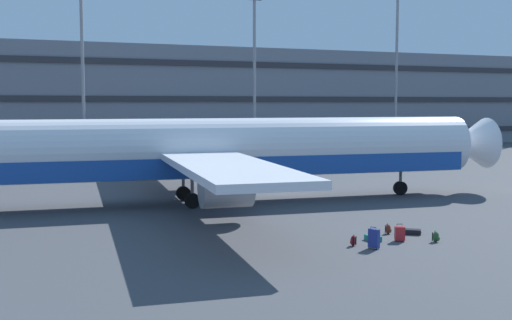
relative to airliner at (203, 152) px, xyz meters
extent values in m
plane|color=#424449|center=(6.40, 0.86, -3.20)|extent=(600.00, 600.00, 0.00)
cube|color=slate|center=(6.40, 47.50, 3.42)|extent=(178.76, 16.28, 13.23)
cube|color=#2D2D33|center=(6.40, 39.26, -0.99)|extent=(176.97, 0.24, 0.70)
cube|color=#2D2D33|center=(6.40, 39.26, 3.42)|extent=(176.97, 0.24, 0.70)
cube|color=#2D2D33|center=(6.40, 39.26, 7.83)|extent=(176.97, 0.24, 0.70)
cylinder|color=silver|center=(0.41, -0.04, 0.18)|extent=(34.51, 7.31, 3.67)
cube|color=#19479E|center=(0.41, -0.04, -0.83)|extent=(33.14, 7.09, 1.17)
cone|color=silver|center=(18.48, -1.98, 0.18)|extent=(3.29, 3.78, 3.48)
cube|color=silver|center=(0.38, 9.05, -0.09)|extent=(5.91, 14.80, 0.36)
cube|color=silver|center=(-1.55, -8.93, -0.09)|extent=(5.91, 14.80, 0.36)
cylinder|color=#9E9EA3|center=(0.60, 6.42, -1.40)|extent=(2.82, 2.29, 2.02)
cylinder|color=#9E9EA3|center=(-0.77, -6.40, -1.40)|extent=(2.82, 2.29, 2.02)
cylinder|color=black|center=(13.38, -1.43, -2.75)|extent=(0.93, 0.44, 0.90)
cylinder|color=slate|center=(13.38, -1.43, -1.97)|extent=(0.20, 0.20, 1.54)
cylinder|color=black|center=(-0.79, 1.65, -2.75)|extent=(0.93, 0.44, 0.90)
cylinder|color=slate|center=(-0.79, 1.65, -1.97)|extent=(0.20, 0.20, 1.54)
cylinder|color=black|center=(-1.12, -1.45, -2.75)|extent=(0.93, 0.44, 0.90)
cylinder|color=slate|center=(-1.12, -1.45, -1.97)|extent=(0.20, 0.20, 1.54)
cylinder|color=gray|center=(-2.82, 33.81, 6.06)|extent=(0.36, 0.36, 18.51)
cylinder|color=gray|center=(17.10, 33.81, 5.92)|extent=(0.36, 0.36, 18.24)
cylinder|color=gray|center=(37.18, 33.81, 6.76)|extent=(0.36, 0.36, 19.91)
cube|color=#B21E23|center=(4.91, -13.50, -2.84)|extent=(0.50, 0.41, 0.61)
cylinder|color=#333338|center=(5.05, -13.47, -2.48)|extent=(0.02, 0.02, 0.11)
cylinder|color=#333338|center=(4.83, -13.38, -2.48)|extent=(0.02, 0.02, 0.11)
cube|color=black|center=(4.94, -13.43, -2.43)|extent=(0.23, 0.11, 0.02)
cylinder|color=black|center=(5.03, -13.67, -3.17)|extent=(0.04, 0.05, 0.05)
cylinder|color=black|center=(4.71, -13.54, -3.17)|extent=(0.04, 0.05, 0.05)
cylinder|color=black|center=(5.11, -13.47, -3.17)|extent=(0.04, 0.05, 0.05)
cylinder|color=black|center=(4.79, -13.34, -3.17)|extent=(0.04, 0.05, 0.05)
cube|color=#147266|center=(3.86, -12.97, -3.08)|extent=(0.46, 0.83, 0.24)
cube|color=black|center=(3.83, -12.56, -3.08)|extent=(0.20, 0.04, 0.02)
cube|color=navy|center=(3.05, -14.30, -2.75)|extent=(0.39, 0.51, 0.80)
cylinder|color=#333338|center=(2.93, -14.21, -2.31)|extent=(0.02, 0.02, 0.09)
cylinder|color=#333338|center=(3.04, -14.44, -2.31)|extent=(0.02, 0.02, 0.09)
cube|color=black|center=(2.99, -14.33, -2.26)|extent=(0.13, 0.24, 0.02)
cylinder|color=black|center=(3.05, -14.10, -3.17)|extent=(0.05, 0.04, 0.05)
cylinder|color=black|center=(3.20, -14.43, -3.17)|extent=(0.05, 0.04, 0.05)
cylinder|color=black|center=(2.89, -14.17, -3.17)|extent=(0.05, 0.04, 0.05)
cylinder|color=black|center=(3.05, -14.51, -3.17)|extent=(0.05, 0.04, 0.05)
cube|color=black|center=(6.37, -12.46, -3.08)|extent=(0.85, 0.78, 0.24)
cube|color=black|center=(6.68, -12.69, -3.08)|extent=(0.15, 0.19, 0.02)
ellipsoid|color=#264C26|center=(6.32, -14.22, -2.96)|extent=(0.41, 0.36, 0.46)
ellipsoid|color=#264C26|center=(6.36, -14.33, -3.03)|extent=(0.27, 0.19, 0.21)
torus|color=black|center=(6.30, -14.18, -2.72)|extent=(0.08, 0.04, 0.08)
cube|color=black|center=(6.37, -14.08, -2.96)|extent=(0.04, 0.04, 0.39)
cube|color=black|center=(6.19, -14.14, -2.96)|extent=(0.04, 0.04, 0.39)
ellipsoid|color=maroon|center=(2.52, -13.50, -2.97)|extent=(0.36, 0.27, 0.45)
ellipsoid|color=maroon|center=(2.49, -13.43, -3.04)|extent=(0.23, 0.15, 0.20)
torus|color=black|center=(2.53, -13.53, -2.73)|extent=(0.08, 0.04, 0.08)
cube|color=black|center=(2.46, -13.61, -2.97)|extent=(0.04, 0.03, 0.39)
cube|color=black|center=(2.63, -13.55, -2.97)|extent=(0.04, 0.03, 0.39)
ellipsoid|color=#592619|center=(5.36, -11.92, -2.97)|extent=(0.43, 0.41, 0.45)
ellipsoid|color=#592619|center=(5.43, -12.00, -3.04)|extent=(0.27, 0.24, 0.20)
torus|color=black|center=(5.34, -11.89, -2.74)|extent=(0.07, 0.06, 0.08)
cube|color=black|center=(5.38, -11.77, -2.97)|extent=(0.04, 0.04, 0.38)
cube|color=black|center=(5.22, -11.89, -2.97)|extent=(0.04, 0.04, 0.38)
camera|label=1|loc=(-11.55, -36.86, 2.97)|focal=44.56mm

